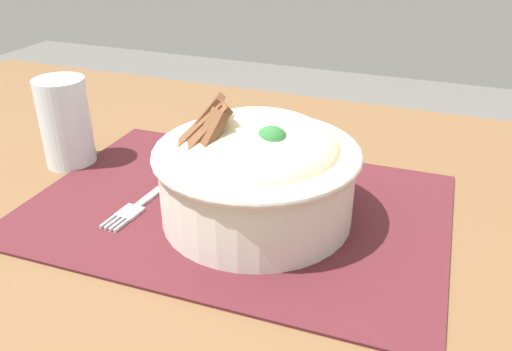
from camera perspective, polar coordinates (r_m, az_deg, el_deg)
name	(u,v)px	position (r m, az deg, el deg)	size (l,w,h in m)	color
table	(227,257)	(0.61, -3.18, -8.82)	(1.40, 0.81, 0.71)	brown
placemat	(236,207)	(0.58, -2.16, -3.47)	(0.45, 0.31, 0.00)	#47191E
bowl	(256,170)	(0.53, -0.02, 0.66)	(0.21, 0.21, 0.13)	silver
fork	(143,202)	(0.60, -12.27, -2.88)	(0.02, 0.14, 0.00)	#B3B3B3
drinking_glass	(66,128)	(0.70, -19.98, 4.92)	(0.06, 0.06, 0.11)	silver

